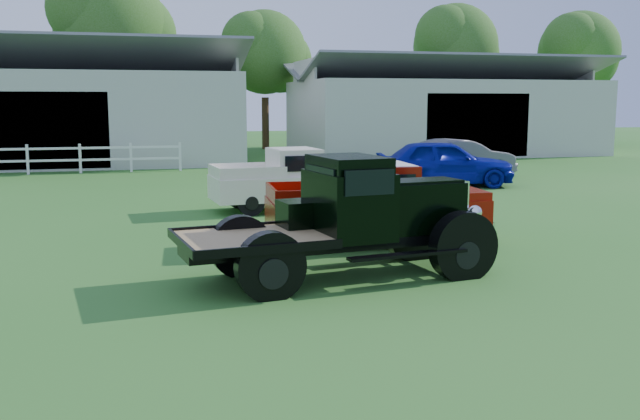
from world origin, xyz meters
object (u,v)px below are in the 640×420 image
object	(u,v)px
white_pickup	(291,180)
misc_car_grey	(459,159)
vintage_flatbed	(343,218)
red_pickup	(376,203)
misc_car_blue	(444,163)

from	to	relation	value
white_pickup	misc_car_grey	size ratio (longest dim) A/B	0.99
vintage_flatbed	white_pickup	bearing A→B (deg)	76.47
vintage_flatbed	red_pickup	bearing A→B (deg)	52.89
vintage_flatbed	misc_car_blue	size ratio (longest dim) A/B	1.08
white_pickup	misc_car_blue	distance (m)	7.41
misc_car_blue	misc_car_grey	bearing A→B (deg)	-22.93
red_pickup	white_pickup	bearing A→B (deg)	101.48
white_pickup	misc_car_grey	xyz separation A→B (m)	(7.94, 6.36, -0.07)
vintage_flatbed	red_pickup	distance (m)	2.99
red_pickup	misc_car_grey	distance (m)	13.46
white_pickup	misc_car_blue	size ratio (longest dim) A/B	0.93
red_pickup	white_pickup	size ratio (longest dim) A/B	1.03
red_pickup	vintage_flatbed	bearing A→B (deg)	-115.83
red_pickup	misc_car_grey	world-z (taller)	red_pickup
red_pickup	white_pickup	world-z (taller)	red_pickup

